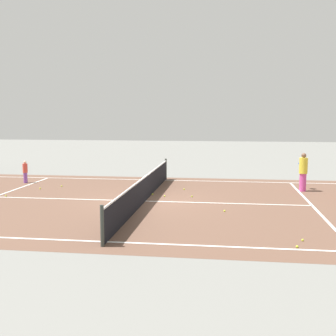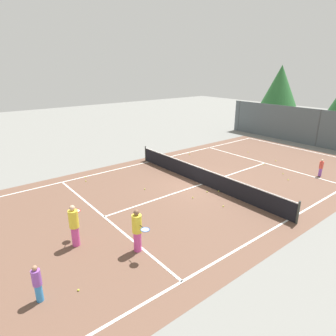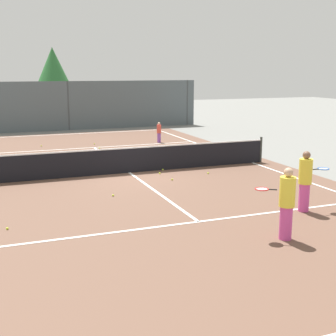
{
  "view_description": "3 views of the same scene",
  "coord_description": "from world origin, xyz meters",
  "px_view_note": "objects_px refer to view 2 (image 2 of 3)",
  "views": [
    {
      "loc": [
        -16.21,
        -3.11,
        3.38
      ],
      "look_at": [
        0.12,
        -0.9,
        1.33
      ],
      "focal_mm": 45.28,
      "sensor_mm": 36.0,
      "label": 1
    },
    {
      "loc": [
        11.19,
        -11.53,
        6.58
      ],
      "look_at": [
        -1.32,
        -1.54,
        1.0
      ],
      "focal_mm": 30.96,
      "sensor_mm": 36.0,
      "label": 2
    },
    {
      "loc": [
        -4.94,
        -16.99,
        3.91
      ],
      "look_at": [
        0.66,
        -2.46,
        0.62
      ],
      "focal_mm": 49.77,
      "sensor_mm": 36.0,
      "label": 3
    }
  ],
  "objects_px": {
    "tennis_ball_9": "(219,191)",
    "tennis_ball_2": "(85,177)",
    "tennis_ball_8": "(193,198)",
    "tennis_ball_5": "(145,189)",
    "player_0": "(321,168)",
    "tennis_ball_3": "(223,206)",
    "player_2": "(74,225)",
    "tennis_ball_1": "(189,154)",
    "tennis_ball_7": "(264,165)",
    "tennis_ball_12": "(248,152)",
    "player_3": "(37,283)",
    "tennis_ball_13": "(276,161)",
    "tennis_ball_11": "(207,192)",
    "tennis_ball_10": "(78,290)",
    "player_1": "(137,230)",
    "tennis_ball_0": "(288,180)",
    "tennis_ball_4": "(86,181)",
    "tennis_ball_6": "(283,174)"
  },
  "relations": [
    {
      "from": "tennis_ball_9",
      "to": "tennis_ball_2",
      "type": "bearing_deg",
      "value": -143.67
    },
    {
      "from": "tennis_ball_8",
      "to": "tennis_ball_5",
      "type": "bearing_deg",
      "value": -151.96
    },
    {
      "from": "player_0",
      "to": "tennis_ball_3",
      "type": "height_order",
      "value": "player_0"
    },
    {
      "from": "player_2",
      "to": "tennis_ball_2",
      "type": "height_order",
      "value": "player_2"
    },
    {
      "from": "tennis_ball_1",
      "to": "tennis_ball_9",
      "type": "bearing_deg",
      "value": -29.63
    },
    {
      "from": "tennis_ball_1",
      "to": "tennis_ball_7",
      "type": "distance_m",
      "value": 5.7
    },
    {
      "from": "tennis_ball_12",
      "to": "player_3",
      "type": "bearing_deg",
      "value": -71.7
    },
    {
      "from": "player_3",
      "to": "tennis_ball_13",
      "type": "relative_size",
      "value": 18.8
    },
    {
      "from": "tennis_ball_12",
      "to": "tennis_ball_7",
      "type": "bearing_deg",
      "value": -33.62
    },
    {
      "from": "tennis_ball_11",
      "to": "player_0",
      "type": "bearing_deg",
      "value": 70.17
    },
    {
      "from": "player_2",
      "to": "tennis_ball_10",
      "type": "relative_size",
      "value": 26.09
    },
    {
      "from": "player_1",
      "to": "tennis_ball_11",
      "type": "height_order",
      "value": "player_1"
    },
    {
      "from": "player_3",
      "to": "tennis_ball_13",
      "type": "xyz_separation_m",
      "value": [
        -3.22,
        17.65,
        -0.6
      ]
    },
    {
      "from": "player_0",
      "to": "player_3",
      "type": "relative_size",
      "value": 0.9
    },
    {
      "from": "tennis_ball_0",
      "to": "tennis_ball_11",
      "type": "relative_size",
      "value": 1.0
    },
    {
      "from": "tennis_ball_10",
      "to": "tennis_ball_8",
      "type": "bearing_deg",
      "value": 110.07
    },
    {
      "from": "tennis_ball_4",
      "to": "tennis_ball_13",
      "type": "height_order",
      "value": "same"
    },
    {
      "from": "tennis_ball_3",
      "to": "tennis_ball_10",
      "type": "height_order",
      "value": "same"
    },
    {
      "from": "tennis_ball_2",
      "to": "tennis_ball_11",
      "type": "relative_size",
      "value": 1.0
    },
    {
      "from": "tennis_ball_2",
      "to": "tennis_ball_7",
      "type": "bearing_deg",
      "value": 63.28
    },
    {
      "from": "player_2",
      "to": "tennis_ball_1",
      "type": "bearing_deg",
      "value": 118.21
    },
    {
      "from": "tennis_ball_2",
      "to": "tennis_ball_4",
      "type": "xyz_separation_m",
      "value": [
        0.62,
        -0.25,
        0.0
      ]
    },
    {
      "from": "tennis_ball_1",
      "to": "tennis_ball_11",
      "type": "xyz_separation_m",
      "value": [
        5.99,
        -4.18,
        0.0
      ]
    },
    {
      "from": "player_0",
      "to": "tennis_ball_12",
      "type": "bearing_deg",
      "value": 171.56
    },
    {
      "from": "player_1",
      "to": "tennis_ball_0",
      "type": "distance_m",
      "value": 11.23
    },
    {
      "from": "tennis_ball_2",
      "to": "tennis_ball_3",
      "type": "relative_size",
      "value": 1.0
    },
    {
      "from": "player_2",
      "to": "tennis_ball_10",
      "type": "distance_m",
      "value": 2.73
    },
    {
      "from": "tennis_ball_13",
      "to": "tennis_ball_9",
      "type": "bearing_deg",
      "value": -81.45
    },
    {
      "from": "tennis_ball_5",
      "to": "tennis_ball_10",
      "type": "relative_size",
      "value": 1.0
    },
    {
      "from": "player_2",
      "to": "player_3",
      "type": "bearing_deg",
      "value": -43.15
    },
    {
      "from": "tennis_ball_5",
      "to": "tennis_ball_13",
      "type": "bearing_deg",
      "value": 80.86
    },
    {
      "from": "tennis_ball_1",
      "to": "tennis_ball_10",
      "type": "distance_m",
      "value": 15.46
    },
    {
      "from": "tennis_ball_9",
      "to": "tennis_ball_0",
      "type": "bearing_deg",
      "value": 72.27
    },
    {
      "from": "tennis_ball_0",
      "to": "tennis_ball_1",
      "type": "xyz_separation_m",
      "value": [
        -7.82,
        -1.06,
        0.0
      ]
    },
    {
      "from": "tennis_ball_3",
      "to": "tennis_ball_7",
      "type": "height_order",
      "value": "same"
    },
    {
      "from": "tennis_ball_11",
      "to": "tennis_ball_13",
      "type": "height_order",
      "value": "same"
    },
    {
      "from": "tennis_ball_9",
      "to": "tennis_ball_4",
      "type": "bearing_deg",
      "value": -139.63
    },
    {
      "from": "tennis_ball_3",
      "to": "tennis_ball_4",
      "type": "xyz_separation_m",
      "value": [
        -7.48,
        -3.95,
        0.0
      ]
    },
    {
      "from": "tennis_ball_12",
      "to": "tennis_ball_10",
      "type": "bearing_deg",
      "value": -69.66
    },
    {
      "from": "player_0",
      "to": "tennis_ball_8",
      "type": "relative_size",
      "value": 16.99
    },
    {
      "from": "tennis_ball_1",
      "to": "tennis_ball_13",
      "type": "bearing_deg",
      "value": 36.69
    },
    {
      "from": "tennis_ball_4",
      "to": "tennis_ball_10",
      "type": "height_order",
      "value": "same"
    },
    {
      "from": "tennis_ball_5",
      "to": "tennis_ball_3",
      "type": "bearing_deg",
      "value": 23.57
    },
    {
      "from": "player_1",
      "to": "tennis_ball_10",
      "type": "distance_m",
      "value": 2.81
    },
    {
      "from": "tennis_ball_4",
      "to": "player_1",
      "type": "bearing_deg",
      "value": -9.77
    },
    {
      "from": "tennis_ball_6",
      "to": "tennis_ball_12",
      "type": "xyz_separation_m",
      "value": [
        -4.57,
        2.43,
        0.0
      ]
    },
    {
      "from": "tennis_ball_9",
      "to": "tennis_ball_11",
      "type": "xyz_separation_m",
      "value": [
        -0.34,
        -0.58,
        0.0
      ]
    },
    {
      "from": "tennis_ball_5",
      "to": "player_1",
      "type": "bearing_deg",
      "value": -36.75
    },
    {
      "from": "tennis_ball_0",
      "to": "tennis_ball_6",
      "type": "distance_m",
      "value": 1.06
    },
    {
      "from": "tennis_ball_0",
      "to": "tennis_ball_2",
      "type": "distance_m",
      "value": 12.61
    }
  ]
}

